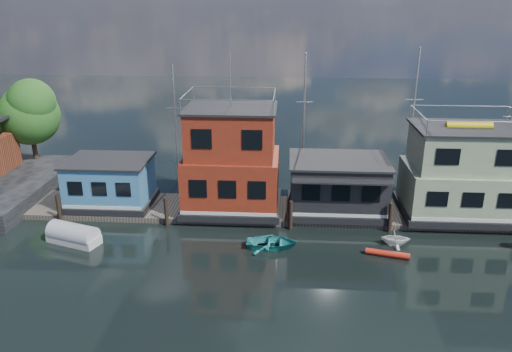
# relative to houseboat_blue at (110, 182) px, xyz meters

# --- Properties ---
(ground) EXTENTS (160.00, 160.00, 0.00)m
(ground) POSITION_rel_houseboat_blue_xyz_m (18.00, -12.00, -2.21)
(ground) COLOR black
(ground) RESTS_ON ground
(dock) EXTENTS (48.00, 5.00, 0.40)m
(dock) POSITION_rel_houseboat_blue_xyz_m (18.00, 0.00, -2.01)
(dock) COLOR #595147
(dock) RESTS_ON ground
(houseboat_blue) EXTENTS (6.40, 4.90, 3.66)m
(houseboat_blue) POSITION_rel_houseboat_blue_xyz_m (0.00, 0.00, 0.00)
(houseboat_blue) COLOR black
(houseboat_blue) RESTS_ON dock
(houseboat_red) EXTENTS (7.40, 5.90, 11.86)m
(houseboat_red) POSITION_rel_houseboat_blue_xyz_m (9.50, 0.00, 1.90)
(houseboat_red) COLOR black
(houseboat_red) RESTS_ON dock
(houseboat_dark) EXTENTS (7.40, 6.10, 4.06)m
(houseboat_dark) POSITION_rel_houseboat_blue_xyz_m (17.50, -0.02, 0.21)
(houseboat_dark) COLOR black
(houseboat_dark) RESTS_ON dock
(houseboat_green) EXTENTS (8.40, 5.90, 7.03)m
(houseboat_green) POSITION_rel_houseboat_blue_xyz_m (26.50, 0.00, 1.34)
(houseboat_green) COLOR black
(houseboat_green) RESTS_ON dock
(pilings) EXTENTS (42.28, 0.28, 2.20)m
(pilings) POSITION_rel_houseboat_blue_xyz_m (17.67, -2.80, -1.11)
(pilings) COLOR #2D2116
(pilings) RESTS_ON ground
(background_masts) EXTENTS (36.40, 0.16, 12.00)m
(background_masts) POSITION_rel_houseboat_blue_xyz_m (22.76, 6.00, 3.35)
(background_masts) COLOR silver
(background_masts) RESTS_ON ground
(red_kayak) EXTENTS (2.80, 1.07, 0.41)m
(red_kayak) POSITION_rel_houseboat_blue_xyz_m (20.25, -6.40, -2.00)
(red_kayak) COLOR red
(red_kayak) RESTS_ON ground
(tarp_runabout) EXTENTS (3.91, 2.52, 1.48)m
(tarp_runabout) POSITION_rel_houseboat_blue_xyz_m (-0.69, -5.83, -1.65)
(tarp_runabout) COLOR silver
(tarp_runabout) RESTS_ON ground
(dinghy_teal) EXTENTS (3.61, 2.66, 0.73)m
(dinghy_teal) POSITION_rel_houseboat_blue_xyz_m (12.79, -5.66, -1.84)
(dinghy_teal) COLOR teal
(dinghy_teal) RESTS_ON ground
(dinghy_white) EXTENTS (2.12, 1.87, 1.05)m
(dinghy_white) POSITION_rel_houseboat_blue_xyz_m (21.03, -4.77, -1.68)
(dinghy_white) COLOR white
(dinghy_white) RESTS_ON ground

